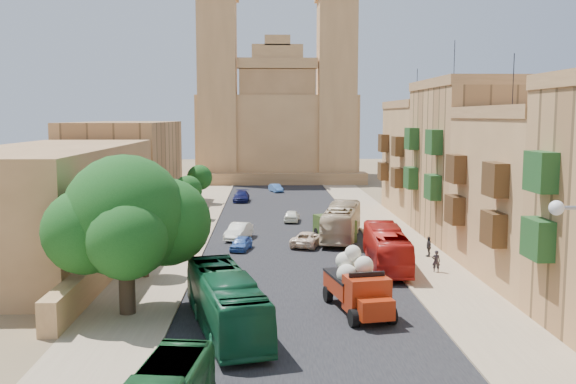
{
  "coord_description": "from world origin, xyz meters",
  "views": [
    {
      "loc": [
        -2.03,
        -30.04,
        10.63
      ],
      "look_at": [
        0.0,
        26.0,
        4.0
      ],
      "focal_mm": 40.0,
      "sensor_mm": 36.0,
      "label": 1
    }
  ],
  "objects": [
    {
      "name": "bus_green_north",
      "position": [
        -4.0,
        1.0,
        1.48
      ],
      "size": [
        4.99,
        10.93,
        2.96
      ],
      "primitive_type": "imported",
      "rotation": [
        0.0,
        0.0,
        0.24
      ],
      "color": "#135130",
      "rests_on": "ground"
    },
    {
      "name": "street_tree_b",
      "position": [
        -10.0,
        24.0,
        3.1
      ],
      "size": [
        3.02,
        3.02,
        4.64
      ],
      "color": "#3A2B1D",
      "rests_on": "ground"
    },
    {
      "name": "kerb_west",
      "position": [
        -7.0,
        30.0,
        0.06
      ],
      "size": [
        0.25,
        140.0,
        0.12
      ],
      "primitive_type": "cube",
      "color": "tan",
      "rests_on": "ground"
    },
    {
      "name": "west_building_low",
      "position": [
        -18.0,
        18.0,
        4.2
      ],
      "size": [
        10.0,
        28.0,
        8.4
      ],
      "primitive_type": "cube",
      "color": "#996E43",
      "rests_on": "ground"
    },
    {
      "name": "car_white_a",
      "position": [
        -4.32,
        24.92,
        0.7
      ],
      "size": [
        2.53,
        4.49,
        1.4
      ],
      "primitive_type": "imported",
      "rotation": [
        0.0,
        0.0,
        -0.26
      ],
      "color": "white",
      "rests_on": "ground"
    },
    {
      "name": "sidewalk_west",
      "position": [
        -9.5,
        30.0,
        0.01
      ],
      "size": [
        5.0,
        140.0,
        0.01
      ],
      "primitive_type": "cube",
      "color": "tan",
      "rests_on": "ground"
    },
    {
      "name": "road_surface",
      "position": [
        0.0,
        30.0,
        0.01
      ],
      "size": [
        14.0,
        140.0,
        0.01
      ],
      "primitive_type": "cube",
      "color": "black",
      "rests_on": "ground"
    },
    {
      "name": "townhouse_c",
      "position": [
        15.95,
        25.0,
        6.91
      ],
      "size": [
        9.0,
        14.0,
        17.4
      ],
      "color": "tan",
      "rests_on": "ground"
    },
    {
      "name": "pedestrian_c",
      "position": [
        10.4,
        17.42,
        0.78
      ],
      "size": [
        0.43,
        0.93,
        1.56
      ],
      "primitive_type": "imported",
      "rotation": [
        0.0,
        0.0,
        4.77
      ],
      "color": "#333335",
      "rests_on": "ground"
    },
    {
      "name": "kerb_east",
      "position": [
        7.0,
        30.0,
        0.06
      ],
      "size": [
        0.25,
        140.0,
        0.12
      ],
      "primitive_type": "cube",
      "color": "tan",
      "rests_on": "ground"
    },
    {
      "name": "car_blue_a",
      "position": [
        -3.95,
        20.35,
        0.55
      ],
      "size": [
        1.97,
        3.46,
        1.11
      ],
      "primitive_type": "imported",
      "rotation": [
        0.0,
        0.0,
        -0.21
      ],
      "color": "#3B68BB",
      "rests_on": "ground"
    },
    {
      "name": "bus_cream_east",
      "position": [
        4.64,
        24.82,
        1.5
      ],
      "size": [
        4.76,
        11.06,
        3.0
      ],
      "primitive_type": "imported",
      "rotation": [
        0.0,
        0.0,
        2.93
      ],
      "color": "#C7AD87",
      "rests_on": "ground"
    },
    {
      "name": "car_dkblue",
      "position": [
        -5.0,
        49.77,
        0.67
      ],
      "size": [
        2.06,
        4.67,
        1.33
      ],
      "primitive_type": "imported",
      "rotation": [
        0.0,
        0.0,
        -0.04
      ],
      "color": "#0D1244",
      "rests_on": "ground"
    },
    {
      "name": "car_white_b",
      "position": [
        0.67,
        34.06,
        0.61
      ],
      "size": [
        1.86,
        3.72,
        1.22
      ],
      "primitive_type": "imported",
      "rotation": [
        0.0,
        0.0,
        3.02
      ],
      "color": "white",
      "rests_on": "ground"
    },
    {
      "name": "pedestrian_a",
      "position": [
        9.68,
        12.59,
        0.76
      ],
      "size": [
        0.61,
        0.46,
        1.52
      ],
      "primitive_type": "imported",
      "rotation": [
        0.0,
        0.0,
        2.97
      ],
      "color": "black",
      "rests_on": "ground"
    },
    {
      "name": "red_truck",
      "position": [
        3.01,
        3.73,
        1.56
      ],
      "size": [
        3.42,
        6.37,
        3.55
      ],
      "color": "#96230B",
      "rests_on": "ground"
    },
    {
      "name": "west_wall",
      "position": [
        -12.5,
        20.0,
        0.9
      ],
      "size": [
        1.0,
        40.0,
        1.8
      ],
      "primitive_type": "cube",
      "color": "#AD7E4E",
      "rests_on": "ground"
    },
    {
      "name": "sidewalk_east",
      "position": [
        9.5,
        30.0,
        0.01
      ],
      "size": [
        5.0,
        140.0,
        0.01
      ],
      "primitive_type": "cube",
      "color": "tan",
      "rests_on": "ground"
    },
    {
      "name": "street_tree_c",
      "position": [
        -10.0,
        36.0,
        3.06
      ],
      "size": [
        2.98,
        2.98,
        4.57
      ],
      "color": "#3A2B1D",
      "rests_on": "ground"
    },
    {
      "name": "street_tree_d",
      "position": [
        -10.0,
        48.0,
        3.19
      ],
      "size": [
        3.1,
        3.1,
        4.77
      ],
      "color": "#3A2B1D",
      "rests_on": "ground"
    },
    {
      "name": "church",
      "position": [
        -0.0,
        78.61,
        9.52
      ],
      "size": [
        28.0,
        22.5,
        36.3
      ],
      "color": "#AD7E4E",
      "rests_on": "ground"
    },
    {
      "name": "street_tree_a",
      "position": [
        -10.0,
        12.0,
        3.06
      ],
      "size": [
        2.98,
        2.98,
        4.58
      ],
      "color": "#3A2B1D",
      "rests_on": "ground"
    },
    {
      "name": "townhouse_d",
      "position": [
        15.95,
        39.0,
        6.16
      ],
      "size": [
        9.0,
        14.0,
        15.9
      ],
      "color": "#AD7E4E",
      "rests_on": "ground"
    },
    {
      "name": "car_cream",
      "position": [
        1.49,
        21.76,
        0.61
      ],
      "size": [
        3.43,
        4.82,
        1.22
      ],
      "primitive_type": "imported",
      "rotation": [
        0.0,
        0.0,
        2.79
      ],
      "color": "#F9DBBC",
      "rests_on": "ground"
    },
    {
      "name": "ground",
      "position": [
        0.0,
        0.0,
        0.0
      ],
      "size": [
        260.0,
        260.0,
        0.0
      ],
      "primitive_type": "plane",
      "color": "brown"
    },
    {
      "name": "car_blue_b",
      "position": [
        -0.5,
        59.87,
        0.56
      ],
      "size": [
        2.16,
        3.61,
        1.12
      ],
      "primitive_type": "imported",
      "rotation": [
        0.0,
        0.0,
        0.31
      ],
      "color": "#4071BB",
      "rests_on": "ground"
    },
    {
      "name": "west_building_mid",
      "position": [
        -18.0,
        44.0,
        5.0
      ],
      "size": [
        10.0,
        22.0,
        10.0
      ],
      "primitive_type": "cube",
      "color": "tan",
      "rests_on": "ground"
    },
    {
      "name": "bus_red_east",
      "position": [
        6.5,
        14.01,
        1.42
      ],
      "size": [
        3.05,
        10.3,
        2.83
      ],
      "primitive_type": "imported",
      "rotation": [
        0.0,
        0.0,
        3.08
      ],
      "color": "red",
      "rests_on": "ground"
    },
    {
      "name": "ficus_tree",
      "position": [
        -9.42,
        4.01,
        5.11
      ],
      "size": [
        8.65,
        7.96,
        8.65
      ],
      "color": "#3A2B1D",
      "rests_on": "ground"
    },
    {
      "name": "townhouse_b",
      "position": [
        15.95,
        11.0,
        5.66
      ],
      "size": [
        9.0,
        14.0,
        14.9
      ],
      "color": "#AD7E4E",
      "rests_on": "ground"
    },
    {
      "name": "olive_pickup",
      "position": [
        4.0,
        24.86,
        0.93
      ],
      "size": [
        3.5,
        5.01,
        1.9
      ],
      "color": "#354F1D",
      "rests_on": "ground"
    }
  ]
}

